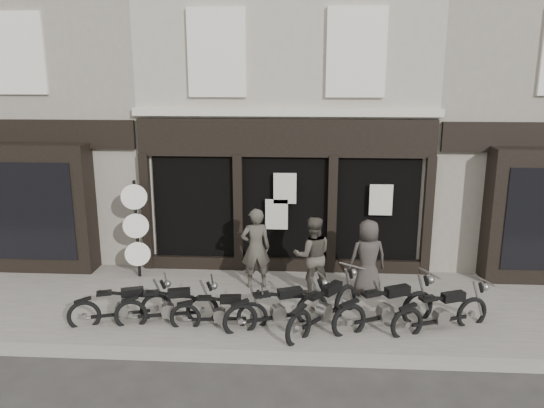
# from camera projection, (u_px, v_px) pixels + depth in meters

# --- Properties ---
(ground_plane) EXTENTS (90.00, 90.00, 0.00)m
(ground_plane) POSITION_uv_depth(u_px,v_px,m) (279.00, 328.00, 10.57)
(ground_plane) COLOR #2D2B28
(ground_plane) RESTS_ON ground
(pavement) EXTENTS (30.00, 4.20, 0.12)m
(pavement) POSITION_uv_depth(u_px,v_px,m) (281.00, 306.00, 11.42)
(pavement) COLOR #655F59
(pavement) RESTS_ON ground_plane
(kerb) EXTENTS (30.00, 0.25, 0.13)m
(kerb) POSITION_uv_depth(u_px,v_px,m) (275.00, 358.00, 9.34)
(kerb) COLOR gray
(kerb) RESTS_ON ground_plane
(central_building) EXTENTS (7.30, 6.22, 8.34)m
(central_building) POSITION_uv_depth(u_px,v_px,m) (289.00, 104.00, 15.35)
(central_building) COLOR #ABA393
(central_building) RESTS_ON ground
(neighbour_left) EXTENTS (5.60, 6.73, 8.34)m
(neighbour_left) POSITION_uv_depth(u_px,v_px,m) (75.00, 105.00, 15.69)
(neighbour_left) COLOR gray
(neighbour_left) RESTS_ON ground
(neighbour_right) EXTENTS (5.60, 6.73, 8.34)m
(neighbour_right) POSITION_uv_depth(u_px,v_px,m) (514.00, 106.00, 14.93)
(neighbour_right) COLOR gray
(neighbour_right) RESTS_ON ground
(motorcycle_0) EXTENTS (1.96, 0.93, 0.97)m
(motorcycle_0) POSITION_uv_depth(u_px,v_px,m) (122.00, 309.00, 10.54)
(motorcycle_0) COLOR black
(motorcycle_0) RESTS_ON ground
(motorcycle_1) EXTENTS (2.01, 0.76, 0.98)m
(motorcycle_1) POSITION_uv_depth(u_px,v_px,m) (168.00, 309.00, 10.51)
(motorcycle_1) COLOR black
(motorcycle_1) RESTS_ON ground
(motorcycle_2) EXTENTS (1.91, 0.52, 0.92)m
(motorcycle_2) POSITION_uv_depth(u_px,v_px,m) (220.00, 314.00, 10.35)
(motorcycle_2) COLOR black
(motorcycle_2) RESTS_ON ground
(motorcycle_3) EXTENTS (2.06, 1.12, 1.05)m
(motorcycle_3) POSITION_uv_depth(u_px,v_px,m) (278.00, 311.00, 10.36)
(motorcycle_3) COLOR black
(motorcycle_3) RESTS_ON ground
(motorcycle_4) EXTENTS (1.61, 1.97, 1.10)m
(motorcycle_4) POSITION_uv_depth(u_px,v_px,m) (324.00, 310.00, 10.36)
(motorcycle_4) COLOR black
(motorcycle_4) RESTS_ON ground
(motorcycle_5) EXTENTS (2.14, 1.29, 1.11)m
(motorcycle_5) POSITION_uv_depth(u_px,v_px,m) (385.00, 311.00, 10.32)
(motorcycle_5) COLOR black
(motorcycle_5) RESTS_ON ground
(motorcycle_6) EXTENTS (2.04, 1.09, 1.03)m
(motorcycle_6) POSITION_uv_depth(u_px,v_px,m) (441.00, 315.00, 10.20)
(motorcycle_6) COLOR black
(motorcycle_6) RESTS_ON ground
(man_left) EXTENTS (0.77, 0.60, 1.87)m
(man_left) POSITION_uv_depth(u_px,v_px,m) (256.00, 248.00, 12.12)
(man_left) COLOR #3F3C34
(man_left) RESTS_ON pavement
(man_centre) EXTENTS (0.93, 0.77, 1.77)m
(man_centre) POSITION_uv_depth(u_px,v_px,m) (312.00, 255.00, 11.78)
(man_centre) COLOR #454138
(man_centre) RESTS_ON pavement
(man_right) EXTENTS (0.94, 0.72, 1.72)m
(man_right) POSITION_uv_depth(u_px,v_px,m) (368.00, 258.00, 11.71)
(man_right) COLOR #37312E
(man_right) RESTS_ON pavement
(advert_sign_post) EXTENTS (0.60, 0.39, 2.50)m
(advert_sign_post) POSITION_uv_depth(u_px,v_px,m) (137.00, 233.00, 12.67)
(advert_sign_post) COLOR black
(advert_sign_post) RESTS_ON ground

